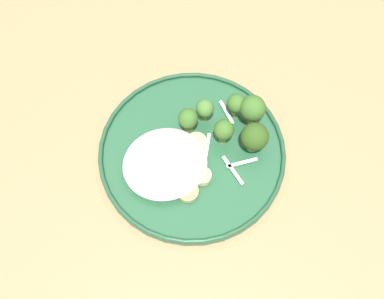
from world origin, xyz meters
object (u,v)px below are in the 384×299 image
object	(u,v)px
broccoli_floret_rear_charred	(205,109)
seared_scallop_left_edge	(203,176)
seared_scallop_front_small	(196,142)
broccoli_floret_left_leaning	(224,130)
dinner_plate	(192,153)
seared_scallop_tilted_round	(171,140)
seared_scallop_tiny_bay	(171,157)
broccoli_floret_split_head	(255,137)
broccoli_floret_tall_stalk	(237,104)
broccoli_floret_beside_noodles	(253,110)
broccoli_floret_near_rim	(188,120)
seared_scallop_right_edge	(188,192)

from	to	relation	value
broccoli_floret_rear_charred	seared_scallop_left_edge	bearing A→B (deg)	69.61
seared_scallop_front_small	broccoli_floret_left_leaning	size ratio (longest dim) A/B	0.58
dinner_plate	seared_scallop_tilted_round	size ratio (longest dim) A/B	9.84
seared_scallop_tiny_bay	seared_scallop_front_small	world-z (taller)	seared_scallop_tiny_bay
seared_scallop_left_edge	broccoli_floret_left_leaning	size ratio (longest dim) A/B	0.48
seared_scallop_tilted_round	broccoli_floret_rear_charred	bearing A→B (deg)	-158.34
seared_scallop_front_small	broccoli_floret_split_head	distance (m)	0.09
seared_scallop_left_edge	broccoli_floret_rear_charred	world-z (taller)	broccoli_floret_rear_charred
seared_scallop_left_edge	broccoli_floret_tall_stalk	size ratio (longest dim) A/B	0.51
dinner_plate	broccoli_floret_rear_charred	distance (m)	0.07
seared_scallop_tilted_round	broccoli_floret_split_head	size ratio (longest dim) A/B	0.48
broccoli_floret_split_head	broccoli_floret_left_leaning	xyz separation A→B (m)	(0.04, -0.03, -0.00)
seared_scallop_left_edge	broccoli_floret_tall_stalk	distance (m)	0.13
dinner_plate	broccoli_floret_tall_stalk	distance (m)	0.10
broccoli_floret_beside_noodles	broccoli_floret_left_leaning	size ratio (longest dim) A/B	1.13
dinner_plate	seared_scallop_left_edge	world-z (taller)	seared_scallop_left_edge
broccoli_floret_near_rim	seared_scallop_tilted_round	bearing A→B (deg)	23.67
seared_scallop_left_edge	broccoli_floret_beside_noodles	bearing A→B (deg)	-146.21
seared_scallop_tiny_bay	broccoli_floret_tall_stalk	xyz separation A→B (m)	(-0.12, -0.04, 0.02)
broccoli_floret_rear_charred	dinner_plate	bearing A→B (deg)	53.21
dinner_plate	broccoli_floret_tall_stalk	size ratio (longest dim) A/B	5.64
seared_scallop_front_small	broccoli_floret_beside_noodles	xyz separation A→B (m)	(-0.09, -0.01, 0.03)
broccoli_floret_left_leaning	seared_scallop_left_edge	bearing A→B (deg)	45.39
seared_scallop_right_edge	broccoli_floret_near_rim	world-z (taller)	broccoli_floret_near_rim
broccoli_floret_left_leaning	broccoli_floret_near_rim	bearing A→B (deg)	-38.66
broccoli_floret_near_rim	broccoli_floret_left_leaning	bearing A→B (deg)	141.34
seared_scallop_right_edge	broccoli_floret_left_leaning	size ratio (longest dim) A/B	0.57
broccoli_floret_near_rim	broccoli_floret_beside_noodles	bearing A→B (deg)	169.96
seared_scallop_tilted_round	broccoli_floret_left_leaning	bearing A→B (deg)	164.57
broccoli_floret_left_leaning	broccoli_floret_rear_charred	bearing A→B (deg)	-73.24
broccoli_floret_rear_charred	seared_scallop_tilted_round	bearing A→B (deg)	21.66
broccoli_floret_beside_noodles	broccoli_floret_near_rim	size ratio (longest dim) A/B	1.15
seared_scallop_right_edge	broccoli_floret_tall_stalk	distance (m)	0.16
dinner_plate	broccoli_floret_rear_charred	bearing A→B (deg)	-126.79
broccoli_floret_rear_charred	broccoli_floret_left_leaning	bearing A→B (deg)	106.76
seared_scallop_tiny_bay	seared_scallop_right_edge	bearing A→B (deg)	96.34
seared_scallop_left_edge	broccoli_floret_near_rim	size ratio (longest dim) A/B	0.49
seared_scallop_front_small	broccoli_floret_near_rim	bearing A→B (deg)	-83.39
broccoli_floret_split_head	seared_scallop_tilted_round	bearing A→B (deg)	-22.05
dinner_plate	broccoli_floret_tall_stalk	world-z (taller)	broccoli_floret_tall_stalk
broccoli_floret_tall_stalk	broccoli_floret_near_rim	bearing A→B (deg)	1.56
seared_scallop_right_edge	broccoli_floret_beside_noodles	distance (m)	0.16
seared_scallop_left_edge	seared_scallop_tilted_round	bearing A→B (deg)	-69.41
seared_scallop_right_edge	seared_scallop_tiny_bay	bearing A→B (deg)	-83.66
seared_scallop_left_edge	broccoli_floret_rear_charred	xyz separation A→B (m)	(-0.04, -0.10, 0.02)
broccoli_floret_beside_noodles	seared_scallop_tiny_bay	bearing A→B (deg)	9.83
dinner_plate	broccoli_floret_beside_noodles	world-z (taller)	broccoli_floret_beside_noodles
seared_scallop_tiny_bay	seared_scallop_tilted_round	distance (m)	0.03
broccoli_floret_tall_stalk	broccoli_floret_rear_charred	size ratio (longest dim) A/B	1.07
broccoli_floret_split_head	broccoli_floret_left_leaning	bearing A→B (deg)	-33.49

